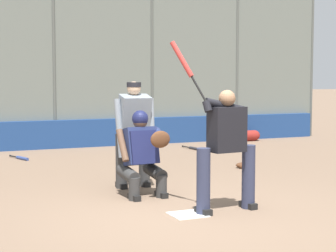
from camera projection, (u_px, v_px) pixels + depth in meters
The scene contains 12 objects.
ground_plane at pixel (188, 215), 7.09m from camera, with size 160.00×160.00×0.00m, color #7A604C.
home_plate_marker at pixel (188, 215), 7.09m from camera, with size 0.43×0.43×0.01m, color white.
backstop_fence at pixel (54, 52), 13.90m from camera, with size 15.83×0.08×4.63m.
padding_wall at pixel (56, 134), 13.98m from camera, with size 15.43×0.18×0.70m, color navy.
batter_at_plate at pixel (226, 145), 7.23m from camera, with size 1.08×0.62×2.21m.
catcher_behind_plate at pixel (143, 152), 8.17m from camera, with size 0.67×0.79×1.26m.
umpire_home at pixel (134, 131), 8.83m from camera, with size 0.68×0.42×1.68m.
spare_bat_near_backstop at pixel (204, 159), 11.85m from camera, with size 0.25×0.86×0.07m.
spare_bat_by_padding at pixel (21, 158), 12.06m from camera, with size 0.31×0.78×0.07m.
spare_bat_third_base_side at pixel (193, 148), 13.78m from camera, with size 0.14×0.84×0.07m.
fielding_glove_on_dirt at pixel (243, 165), 10.89m from camera, with size 0.30×0.23×0.11m.
equipment_bag_dugout_side at pixel (239, 136), 15.60m from camera, with size 1.30×0.30×0.30m.
Camera 1 is at (3.03, 6.29, 1.70)m, focal length 60.00 mm.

